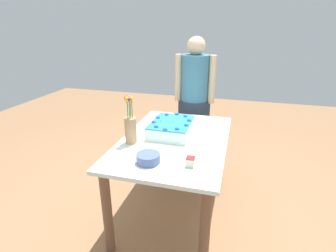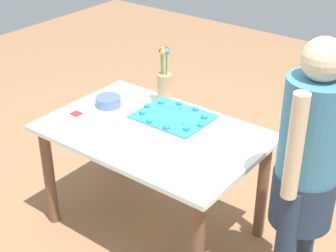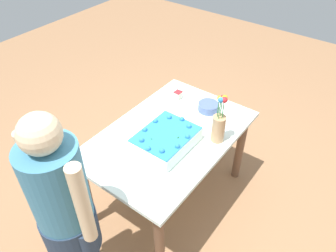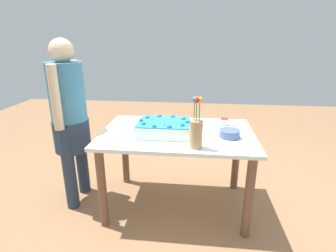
# 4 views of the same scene
# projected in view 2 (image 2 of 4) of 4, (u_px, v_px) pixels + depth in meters

# --- Properties ---
(ground_plane) EXTENTS (8.00, 8.00, 0.00)m
(ground_plane) POSITION_uv_depth(u_px,v_px,m) (154.00, 226.00, 3.37)
(ground_plane) COLOR #966B48
(dining_table) EXTENTS (1.29, 0.85, 0.72)m
(dining_table) POSITION_uv_depth(u_px,v_px,m) (153.00, 148.00, 3.08)
(dining_table) COLOR white
(dining_table) RESTS_ON ground_plane
(sheet_cake) EXTENTS (0.43, 0.34, 0.13)m
(sheet_cake) POSITION_uv_depth(u_px,v_px,m) (173.00, 124.00, 2.98)
(sheet_cake) COLOR white
(sheet_cake) RESTS_ON dining_table
(serving_plate_with_slice) EXTENTS (0.22, 0.22, 0.07)m
(serving_plate_with_slice) POSITION_uv_depth(u_px,v_px,m) (77.00, 121.00, 3.09)
(serving_plate_with_slice) COLOR white
(serving_plate_with_slice) RESTS_ON dining_table
(cake_knife) EXTENTS (0.20, 0.06, 0.00)m
(cake_knife) POSITION_uv_depth(u_px,v_px,m) (187.00, 177.00, 2.60)
(cake_knife) COLOR silver
(cake_knife) RESTS_ON dining_table
(flower_vase) EXTENTS (0.09, 0.09, 0.38)m
(flower_vase) POSITION_uv_depth(u_px,v_px,m) (164.00, 85.00, 3.26)
(flower_vase) COLOR tan
(flower_vase) RESTS_ON dining_table
(fruit_bowl) EXTENTS (0.16, 0.16, 0.06)m
(fruit_bowl) POSITION_uv_depth(u_px,v_px,m) (108.00, 101.00, 3.29)
(fruit_bowl) COLOR #50669C
(fruit_bowl) RESTS_ON dining_table
(person_standing) EXTENTS (0.31, 0.45, 1.49)m
(person_standing) POSITION_uv_depth(u_px,v_px,m) (307.00, 165.00, 2.46)
(person_standing) COLOR #27374D
(person_standing) RESTS_ON ground_plane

